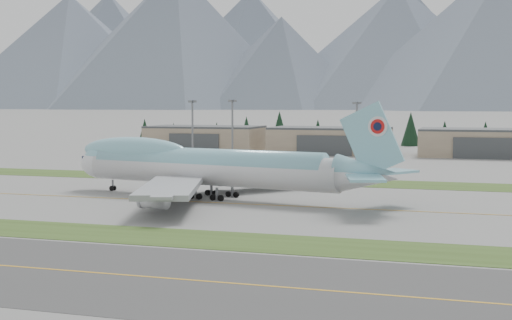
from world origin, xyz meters
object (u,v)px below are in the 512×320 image
(hangar_center, at_px, (330,140))
(service_vehicle_a, at_px, (313,159))
(hangar_left, at_px, (205,138))
(hangar_right, at_px, (483,143))
(service_vehicle_b, at_px, (365,159))
(boeing_747_freighter, at_px, (207,166))

(hangar_center, xyz_separation_m, service_vehicle_a, (-0.20, -32.73, -5.39))
(hangar_left, xyz_separation_m, service_vehicle_a, (54.80, -32.73, -5.39))
(hangar_right, xyz_separation_m, service_vehicle_a, (-60.20, -32.73, -5.39))
(hangar_left, height_order, service_vehicle_b, hangar_left)
(hangar_right, relative_size, service_vehicle_a, 12.36)
(hangar_left, distance_m, hangar_right, 115.00)
(boeing_747_freighter, xyz_separation_m, service_vehicle_b, (18.02, 116.44, -7.00))
(boeing_747_freighter, xyz_separation_m, service_vehicle_a, (-0.07, 110.11, -7.00))
(hangar_right, bearing_deg, service_vehicle_a, -151.47)
(hangar_center, relative_size, service_vehicle_b, 13.06)
(hangar_right, bearing_deg, service_vehicle_b, -147.92)
(service_vehicle_a, xyz_separation_m, service_vehicle_b, (18.09, 6.34, 0.00))
(boeing_747_freighter, distance_m, hangar_left, 153.02)
(hangar_left, distance_m, service_vehicle_b, 77.71)
(hangar_center, relative_size, hangar_right, 1.00)
(hangar_left, xyz_separation_m, service_vehicle_b, (72.89, -26.40, -5.39))
(hangar_center, bearing_deg, boeing_747_freighter, -90.05)
(boeing_747_freighter, relative_size, hangar_right, 1.69)
(boeing_747_freighter, distance_m, service_vehicle_a, 110.33)
(boeing_747_freighter, height_order, hangar_right, boeing_747_freighter)
(service_vehicle_b, bearing_deg, service_vehicle_a, 132.37)
(hangar_left, xyz_separation_m, hangar_center, (55.00, 0.00, 0.00))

